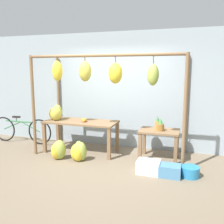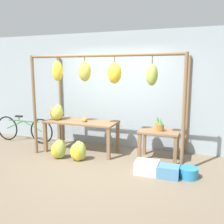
# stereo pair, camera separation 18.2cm
# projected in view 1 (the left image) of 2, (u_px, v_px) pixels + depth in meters

# --- Properties ---
(ground_plane) EXTENTS (20.00, 20.00, 0.00)m
(ground_plane) POSITION_uv_depth(u_px,v_px,m) (96.00, 168.00, 4.89)
(ground_plane) COLOR #756651
(shop_wall_back) EXTENTS (8.00, 0.08, 2.80)m
(shop_wall_back) POSITION_uv_depth(u_px,v_px,m) (118.00, 90.00, 6.13)
(shop_wall_back) COLOR #99A8B2
(shop_wall_back) RESTS_ON ground_plane
(stall_awning) EXTENTS (3.31, 1.27, 2.21)m
(stall_awning) POSITION_uv_depth(u_px,v_px,m) (104.00, 82.00, 5.13)
(stall_awning) COLOR brown
(stall_awning) RESTS_ON ground_plane
(display_table_main) EXTENTS (1.68, 0.71, 0.73)m
(display_table_main) POSITION_uv_depth(u_px,v_px,m) (81.00, 125.00, 5.77)
(display_table_main) COLOR brown
(display_table_main) RESTS_ON ground_plane
(display_table_side) EXTENTS (0.83, 0.58, 0.64)m
(display_table_side) POSITION_uv_depth(u_px,v_px,m) (159.00, 137.00, 5.31)
(display_table_side) COLOR brown
(display_table_side) RESTS_ON ground_plane
(banana_pile_on_table) EXTENTS (0.46, 0.46, 0.36)m
(banana_pile_on_table) POSITION_uv_depth(u_px,v_px,m) (56.00, 113.00, 5.87)
(banana_pile_on_table) COLOR #9EB247
(banana_pile_on_table) RESTS_ON display_table_main
(orange_pile) EXTENTS (0.13, 0.14, 0.09)m
(orange_pile) POSITION_uv_depth(u_px,v_px,m) (84.00, 120.00, 5.64)
(orange_pile) COLOR orange
(orange_pile) RESTS_ON display_table_main
(pineapple_cluster) EXTENTS (0.20, 0.16, 0.31)m
(pineapple_cluster) POSITION_uv_depth(u_px,v_px,m) (160.00, 125.00, 5.23)
(pineapple_cluster) COLOR olive
(pineapple_cluster) RESTS_ON display_table_side
(banana_pile_ground_left) EXTENTS (0.37, 0.35, 0.42)m
(banana_pile_ground_left) POSITION_uv_depth(u_px,v_px,m) (59.00, 150.00, 5.35)
(banana_pile_ground_left) COLOR #9EB247
(banana_pile_ground_left) RESTS_ON ground_plane
(banana_pile_ground_right) EXTENTS (0.38, 0.34, 0.43)m
(banana_pile_ground_right) POSITION_uv_depth(u_px,v_px,m) (79.00, 152.00, 5.24)
(banana_pile_ground_right) COLOR #9EB247
(banana_pile_ground_right) RESTS_ON ground_plane
(fruit_crate_white) EXTENTS (0.43, 0.33, 0.24)m
(fruit_crate_white) POSITION_uv_depth(u_px,v_px,m) (149.00, 167.00, 4.63)
(fruit_crate_white) COLOR silver
(fruit_crate_white) RESTS_ON ground_plane
(blue_bucket) EXTENTS (0.33, 0.33, 0.19)m
(blue_bucket) POSITION_uv_depth(u_px,v_px,m) (190.00, 172.00, 4.48)
(blue_bucket) COLOR teal
(blue_bucket) RESTS_ON ground_plane
(parked_bicycle) EXTENTS (1.75, 0.08, 0.70)m
(parked_bicycle) POSITION_uv_depth(u_px,v_px,m) (22.00, 130.00, 6.54)
(parked_bicycle) COLOR black
(parked_bicycle) RESTS_ON ground_plane
(fruit_crate_purple) EXTENTS (0.38, 0.29, 0.21)m
(fruit_crate_purple) POSITION_uv_depth(u_px,v_px,m) (170.00, 171.00, 4.49)
(fruit_crate_purple) COLOR #4C84B2
(fruit_crate_purple) RESTS_ON ground_plane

